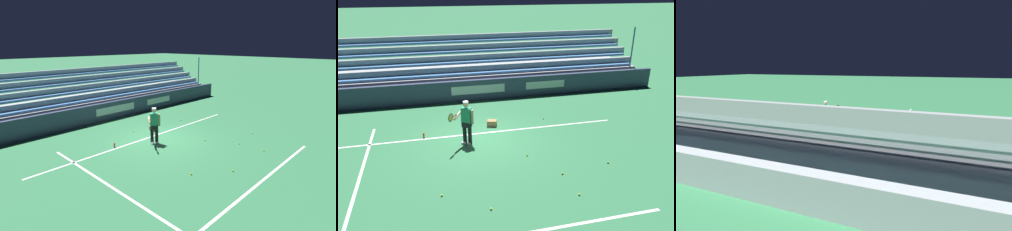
% 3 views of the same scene
% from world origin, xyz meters
% --- Properties ---
extents(ground_plane, '(160.00, 160.00, 0.00)m').
position_xyz_m(ground_plane, '(0.00, 0.00, 0.00)').
color(ground_plane, '#337A4C').
extents(court_baseline_white, '(12.00, 0.10, 0.01)m').
position_xyz_m(court_baseline_white, '(0.00, -0.50, 0.00)').
color(court_baseline_white, white).
rests_on(court_baseline_white, ground).
extents(court_sideline_white, '(0.10, 12.00, 0.01)m').
position_xyz_m(court_sideline_white, '(4.11, 4.00, 0.00)').
color(court_sideline_white, white).
rests_on(court_sideline_white, ground).
extents(court_service_line_white, '(8.22, 0.10, 0.01)m').
position_xyz_m(court_service_line_white, '(0.00, 5.50, 0.00)').
color(court_service_line_white, white).
rests_on(court_service_line_white, ground).
extents(back_wall_sponsor_board, '(22.01, 0.25, 1.10)m').
position_xyz_m(back_wall_sponsor_board, '(-0.01, -4.67, 0.55)').
color(back_wall_sponsor_board, '#384260').
rests_on(back_wall_sponsor_board, ground).
extents(bleacher_stand, '(20.91, 3.20, 3.40)m').
position_xyz_m(bleacher_stand, '(0.00, -6.90, 0.76)').
color(bleacher_stand, '#9EA3A8').
rests_on(bleacher_stand, ground).
extents(tennis_player, '(0.96, 0.83, 1.71)m').
position_xyz_m(tennis_player, '(0.46, 0.28, 0.89)').
color(tennis_player, black).
rests_on(tennis_player, ground).
extents(ball_box_cardboard, '(0.47, 0.41, 0.26)m').
position_xyz_m(ball_box_cardboard, '(-0.80, -1.13, 0.13)').
color(ball_box_cardboard, '#A87F51').
rests_on(ball_box_cardboard, ground).
extents(tennis_ball_near_player, '(0.07, 0.07, 0.07)m').
position_xyz_m(tennis_ball_near_player, '(-1.49, 1.78, 0.03)').
color(tennis_ball_near_player, '#CCE533').
rests_on(tennis_ball_near_player, ground).
extents(tennis_ball_far_left, '(0.07, 0.07, 0.07)m').
position_xyz_m(tennis_ball_far_left, '(0.36, 4.41, 0.03)').
color(tennis_ball_far_left, '#CCE533').
rests_on(tennis_ball_far_left, ground).
extents(tennis_ball_on_baseline, '(0.07, 0.07, 0.07)m').
position_xyz_m(tennis_ball_on_baseline, '(-2.26, 4.39, 0.03)').
color(tennis_ball_on_baseline, '#CCE533').
rests_on(tennis_ball_on_baseline, ground).
extents(tennis_ball_far_right, '(0.07, 0.07, 0.07)m').
position_xyz_m(tennis_ball_far_right, '(1.63, 3.47, 0.03)').
color(tennis_ball_far_right, '#CCE533').
rests_on(tennis_ball_far_right, ground).
extents(tennis_ball_by_box, '(0.07, 0.07, 0.07)m').
position_xyz_m(tennis_ball_by_box, '(-3.24, -1.32, 0.03)').
color(tennis_ball_by_box, '#CCE533').
rests_on(tennis_ball_by_box, ground).
extents(tennis_ball_midcourt, '(0.07, 0.07, 0.07)m').
position_xyz_m(tennis_ball_midcourt, '(0.12, -1.73, 0.03)').
color(tennis_ball_midcourt, '#CCE533').
rests_on(tennis_ball_midcourt, ground).
extents(tennis_ball_toward_net, '(0.07, 0.07, 0.07)m').
position_xyz_m(tennis_ball_toward_net, '(-2.24, 3.22, 0.03)').
color(tennis_ball_toward_net, '#CCE533').
rests_on(tennis_ball_toward_net, ground).
extents(tennis_ball_stray_back, '(0.07, 0.07, 0.07)m').
position_xyz_m(tennis_ball_stray_back, '(-4.04, 2.94, 0.03)').
color(tennis_ball_stray_back, '#CCE533').
rests_on(tennis_ball_stray_back, ground).
extents(water_bottle, '(0.07, 0.07, 0.22)m').
position_xyz_m(water_bottle, '(2.08, -0.63, 0.11)').
color(water_bottle, '#EA4C33').
rests_on(water_bottle, ground).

